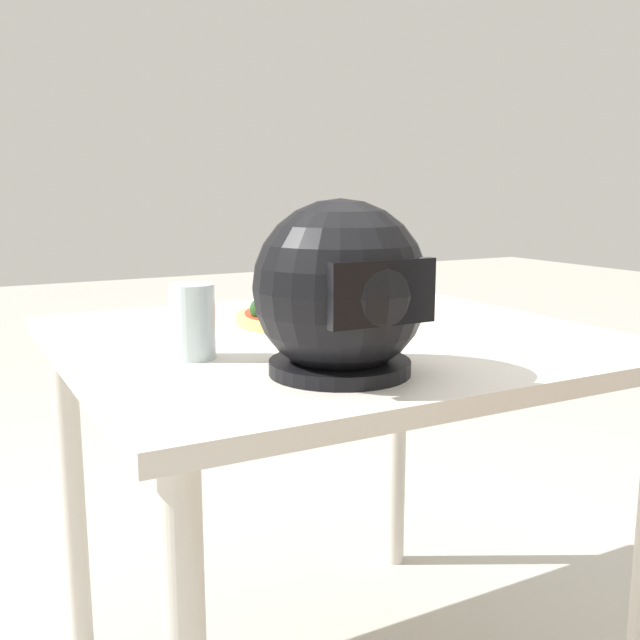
{
  "coord_description": "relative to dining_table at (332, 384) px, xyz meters",
  "views": [
    {
      "loc": [
        0.64,
        1.14,
        1.01
      ],
      "look_at": [
        0.01,
        -0.03,
        0.77
      ],
      "focal_mm": 40.86,
      "sensor_mm": 36.0,
      "label": 1
    }
  ],
  "objects": [
    {
      "name": "dining_table",
      "position": [
        0.0,
        0.0,
        0.0
      ],
      "size": [
        0.95,
        0.89,
        0.75
      ],
      "color": "beige",
      "rests_on": "ground"
    },
    {
      "name": "pizza_plate",
      "position": [
        0.02,
        -0.06,
        0.1
      ],
      "size": [
        0.31,
        0.31,
        0.01
      ],
      "primitive_type": "cylinder",
      "color": "white",
      "rests_on": "dining_table"
    },
    {
      "name": "pizza",
      "position": [
        0.02,
        -0.06,
        0.12
      ],
      "size": [
        0.27,
        0.27,
        0.05
      ],
      "color": "tan",
      "rests_on": "pizza_plate"
    },
    {
      "name": "motorcycle_helmet",
      "position": [
        0.14,
        0.27,
        0.22
      ],
      "size": [
        0.25,
        0.25,
        0.25
      ],
      "color": "black",
      "rests_on": "dining_table"
    },
    {
      "name": "drinking_glass",
      "position": [
        0.29,
        0.07,
        0.16
      ],
      "size": [
        0.07,
        0.07,
        0.12
      ],
      "primitive_type": "cylinder",
      "color": "silver",
      "rests_on": "dining_table"
    }
  ]
}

